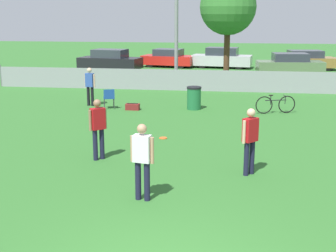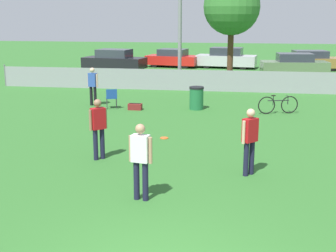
{
  "view_description": "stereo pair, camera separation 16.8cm",
  "coord_description": "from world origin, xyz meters",
  "px_view_note": "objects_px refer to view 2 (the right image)",
  "views": [
    {
      "loc": [
        0.98,
        -6.26,
        3.94
      ],
      "look_at": [
        -0.76,
        5.63,
        1.05
      ],
      "focal_mm": 50.0,
      "sensor_mm": 36.0,
      "label": 1
    },
    {
      "loc": [
        1.14,
        -6.23,
        3.94
      ],
      "look_at": [
        -0.76,
        5.63,
        1.05
      ],
      "focal_mm": 50.0,
      "sensor_mm": 36.0,
      "label": 2
    }
  ],
  "objects_px": {
    "tree_near_pole": "(232,7)",
    "parked_car_red": "(173,58)",
    "player_thrower_red": "(250,137)",
    "parked_car_olive": "(294,64)",
    "spectator_in_blue": "(93,84)",
    "bicycle_sideline": "(278,105)",
    "player_defender_red": "(98,125)",
    "folding_chair_sideline": "(112,97)",
    "parked_car_tan": "(310,60)",
    "parked_car_silver": "(226,58)",
    "trash_bin": "(196,98)",
    "player_receiver_white": "(141,157)",
    "frisbee_disc": "(164,138)",
    "gear_bag_sideline": "(135,107)",
    "parked_car_dark": "(114,61)"
  },
  "relations": [
    {
      "from": "folding_chair_sideline",
      "to": "parked_car_silver",
      "type": "xyz_separation_m",
      "value": [
        4.22,
        16.34,
        0.21
      ]
    },
    {
      "from": "parked_car_red",
      "to": "parked_car_tan",
      "type": "xyz_separation_m",
      "value": [
        10.01,
        -0.48,
        0.03
      ]
    },
    {
      "from": "tree_near_pole",
      "to": "player_receiver_white",
      "type": "distance_m",
      "value": 17.02
    },
    {
      "from": "gear_bag_sideline",
      "to": "parked_car_silver",
      "type": "relative_size",
      "value": 0.13
    },
    {
      "from": "parked_car_tan",
      "to": "frisbee_disc",
      "type": "bearing_deg",
      "value": -118.12
    },
    {
      "from": "gear_bag_sideline",
      "to": "parked_car_olive",
      "type": "xyz_separation_m",
      "value": [
        7.79,
        13.13,
        0.54
      ]
    },
    {
      "from": "player_receiver_white",
      "to": "parked_car_silver",
      "type": "distance_m",
      "value": 25.99
    },
    {
      "from": "tree_near_pole",
      "to": "parked_car_silver",
      "type": "xyz_separation_m",
      "value": [
        -0.53,
        9.34,
        -3.57
      ]
    },
    {
      "from": "parked_car_red",
      "to": "parked_car_olive",
      "type": "bearing_deg",
      "value": -11.33
    },
    {
      "from": "player_receiver_white",
      "to": "parked_car_silver",
      "type": "height_order",
      "value": "player_receiver_white"
    },
    {
      "from": "parked_car_red",
      "to": "parked_car_tan",
      "type": "distance_m",
      "value": 10.02
    },
    {
      "from": "trash_bin",
      "to": "parked_car_red",
      "type": "bearing_deg",
      "value": 102.06
    },
    {
      "from": "folding_chair_sideline",
      "to": "parked_car_red",
      "type": "relative_size",
      "value": 0.21
    },
    {
      "from": "parked_car_tan",
      "to": "spectator_in_blue",
      "type": "bearing_deg",
      "value": -134.86
    },
    {
      "from": "gear_bag_sideline",
      "to": "parked_car_tan",
      "type": "height_order",
      "value": "parked_car_tan"
    },
    {
      "from": "parked_car_olive",
      "to": "trash_bin",
      "type": "bearing_deg",
      "value": -118.72
    },
    {
      "from": "bicycle_sideline",
      "to": "parked_car_olive",
      "type": "height_order",
      "value": "parked_car_olive"
    },
    {
      "from": "bicycle_sideline",
      "to": "parked_car_silver",
      "type": "distance_m",
      "value": 16.51
    },
    {
      "from": "spectator_in_blue",
      "to": "parked_car_olive",
      "type": "relative_size",
      "value": 0.37
    },
    {
      "from": "spectator_in_blue",
      "to": "gear_bag_sideline",
      "type": "xyz_separation_m",
      "value": [
        2.03,
        -0.64,
        -0.82
      ]
    },
    {
      "from": "player_receiver_white",
      "to": "player_thrower_red",
      "type": "distance_m",
      "value": 3.06
    },
    {
      "from": "folding_chair_sideline",
      "to": "gear_bag_sideline",
      "type": "bearing_deg",
      "value": 157.43
    },
    {
      "from": "player_thrower_red",
      "to": "frisbee_disc",
      "type": "distance_m",
      "value": 4.24
    },
    {
      "from": "parked_car_red",
      "to": "player_defender_red",
      "type": "bearing_deg",
      "value": -76.72
    },
    {
      "from": "player_defender_red",
      "to": "gear_bag_sideline",
      "type": "height_order",
      "value": "player_defender_red"
    },
    {
      "from": "trash_bin",
      "to": "gear_bag_sideline",
      "type": "distance_m",
      "value": 2.62
    },
    {
      "from": "folding_chair_sideline",
      "to": "parked_car_tan",
      "type": "height_order",
      "value": "parked_car_tan"
    },
    {
      "from": "spectator_in_blue",
      "to": "parked_car_tan",
      "type": "bearing_deg",
      "value": -114.5
    },
    {
      "from": "player_thrower_red",
      "to": "trash_bin",
      "type": "height_order",
      "value": "player_thrower_red"
    },
    {
      "from": "spectator_in_blue",
      "to": "frisbee_disc",
      "type": "distance_m",
      "value": 6.53
    },
    {
      "from": "tree_near_pole",
      "to": "parked_car_red",
      "type": "xyz_separation_m",
      "value": [
        -4.59,
        9.4,
        -3.63
      ]
    },
    {
      "from": "player_defender_red",
      "to": "parked_car_red",
      "type": "height_order",
      "value": "player_defender_red"
    },
    {
      "from": "trash_bin",
      "to": "parked_car_red",
      "type": "height_order",
      "value": "parked_car_red"
    },
    {
      "from": "spectator_in_blue",
      "to": "gear_bag_sideline",
      "type": "bearing_deg",
      "value": 174.06
    },
    {
      "from": "folding_chair_sideline",
      "to": "parked_car_tan",
      "type": "distance_m",
      "value": 18.89
    },
    {
      "from": "player_receiver_white",
      "to": "player_thrower_red",
      "type": "height_order",
      "value": "same"
    },
    {
      "from": "folding_chair_sideline",
      "to": "parked_car_dark",
      "type": "height_order",
      "value": "parked_car_dark"
    },
    {
      "from": "player_receiver_white",
      "to": "parked_car_olive",
      "type": "xyz_separation_m",
      "value": [
        5.44,
        22.7,
        -0.3
      ]
    },
    {
      "from": "tree_near_pole",
      "to": "folding_chair_sideline",
      "type": "height_order",
      "value": "tree_near_pole"
    },
    {
      "from": "trash_bin",
      "to": "parked_car_tan",
      "type": "xyz_separation_m",
      "value": [
        6.6,
        15.49,
        0.2
      ]
    },
    {
      "from": "player_receiver_white",
      "to": "parked_car_dark",
      "type": "distance_m",
      "value": 24.01
    },
    {
      "from": "spectator_in_blue",
      "to": "folding_chair_sideline",
      "type": "distance_m",
      "value": 1.23
    },
    {
      "from": "parked_car_red",
      "to": "parked_car_silver",
      "type": "relative_size",
      "value": 0.92
    },
    {
      "from": "player_thrower_red",
      "to": "parked_car_olive",
      "type": "xyz_separation_m",
      "value": [
        3.13,
        20.69,
        -0.3
      ]
    },
    {
      "from": "parked_car_silver",
      "to": "gear_bag_sideline",
      "type": "bearing_deg",
      "value": -93.61
    },
    {
      "from": "spectator_in_blue",
      "to": "bicycle_sideline",
      "type": "bearing_deg",
      "value": -172.12
    },
    {
      "from": "player_receiver_white",
      "to": "parked_car_dark",
      "type": "height_order",
      "value": "player_receiver_white"
    },
    {
      "from": "spectator_in_blue",
      "to": "parked_car_red",
      "type": "height_order",
      "value": "spectator_in_blue"
    },
    {
      "from": "tree_near_pole",
      "to": "parked_car_red",
      "type": "height_order",
      "value": "tree_near_pole"
    },
    {
      "from": "folding_chair_sideline",
      "to": "parked_car_dark",
      "type": "bearing_deg",
      "value": -93.58
    }
  ]
}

